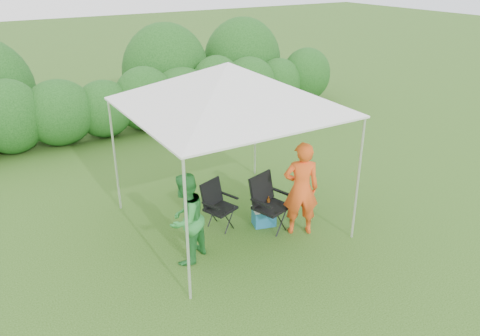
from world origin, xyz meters
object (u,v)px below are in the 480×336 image
woman (186,219)px  chair_right (267,199)px  chair_left (217,202)px  cooler (264,216)px  man (301,189)px  canopy (228,86)px

woman → chair_right: bearing=153.8°
chair_left → cooler: 0.87m
man → cooler: size_ratio=3.56×
chair_right → woman: 1.61m
chair_left → man: man is taller
cooler → woman: bearing=-154.8°
man → woman: (-1.98, 0.24, -0.09)m
canopy → man: 2.05m
chair_left → cooler: (0.72, -0.38, -0.31)m
chair_right → chair_left: bearing=130.1°
man → cooler: (-0.38, 0.50, -0.65)m
cooler → man: bearing=-36.6°
chair_left → man: 1.46m
canopy → cooler: bearing=-40.5°
canopy → man: bearing=-46.6°
canopy → chair_right: bearing=-46.6°
man → woman: 2.00m
canopy → woman: canopy is taller
chair_left → woman: (-0.87, -0.64, 0.25)m
chair_right → cooler: chair_right is taller
chair_right → cooler: size_ratio=2.10×
canopy → chair_left: 2.01m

